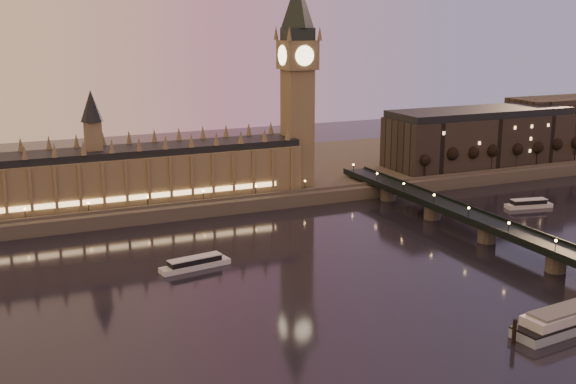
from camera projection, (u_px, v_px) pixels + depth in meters
name	position (u px, v px, depth m)	size (l,w,h in m)	color
ground	(301.00, 292.00, 239.96)	(700.00, 700.00, 0.00)	black
far_embankment	(224.00, 177.00, 397.59)	(560.00, 130.00, 6.00)	#423D35
palace_of_westminster	(109.00, 170.00, 326.43)	(180.00, 26.62, 52.00)	brown
big_ben	(298.00, 69.00, 353.55)	(17.68, 17.68, 104.00)	brown
westminster_bridge	(519.00, 242.00, 274.79)	(13.20, 260.00, 15.30)	black
city_block	(506.00, 133.00, 427.84)	(155.00, 45.00, 34.00)	black
bare_tree_0	(427.00, 159.00, 382.11)	(6.31, 6.31, 12.83)	black
bare_tree_1	(450.00, 157.00, 387.98)	(6.31, 6.31, 12.83)	black
bare_tree_2	(473.00, 155.00, 393.84)	(6.31, 6.31, 12.83)	black
bare_tree_3	(494.00, 153.00, 399.71)	(6.31, 6.31, 12.83)	black
bare_tree_4	(516.00, 151.00, 405.57)	(6.31, 6.31, 12.83)	black
bare_tree_5	(536.00, 149.00, 411.44)	(6.31, 6.31, 12.83)	black
bare_tree_6	(556.00, 147.00, 417.31)	(6.31, 6.31, 12.83)	black
bare_tree_7	(576.00, 145.00, 423.17)	(6.31, 6.31, 12.83)	black
cruise_boat_a	(195.00, 263.00, 262.25)	(27.10, 9.87, 4.24)	silver
cruise_boat_b	(529.00, 204.00, 345.53)	(23.57, 9.91, 4.23)	silver
moored_barge	(563.00, 320.00, 209.96)	(39.49, 13.45, 7.28)	#8CA0B2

